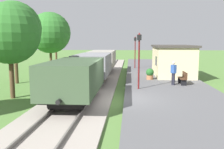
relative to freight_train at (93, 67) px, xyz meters
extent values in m
plane|color=#517A38|center=(2.40, -5.87, -1.40)|extent=(160.00, 160.00, 0.00)
cube|color=#565659|center=(5.60, -5.87, -1.27)|extent=(6.00, 60.00, 0.25)
cube|color=#9E9389|center=(0.00, -5.87, -1.34)|extent=(3.80, 60.00, 0.12)
cube|color=slate|center=(0.72, -5.87, -1.21)|extent=(0.07, 60.00, 0.14)
cube|color=slate|center=(-0.72, -5.87, -1.21)|extent=(0.07, 60.00, 0.14)
cube|color=#384C33|center=(0.00, -6.60, 0.18)|extent=(2.50, 5.60, 1.60)
cube|color=black|center=(0.00, -6.60, -0.47)|extent=(2.10, 5.15, 0.50)
cylinder|color=black|center=(0.00, -4.81, -0.72)|extent=(1.56, 0.84, 0.84)
cylinder|color=black|center=(0.00, -8.39, -0.72)|extent=(1.56, 0.84, 0.84)
cylinder|color=black|center=(0.00, -3.65, -0.47)|extent=(0.20, 0.30, 0.20)
cylinder|color=black|center=(0.00, -9.55, -0.47)|extent=(0.20, 0.30, 0.20)
cube|color=gray|center=(0.00, 0.00, 0.18)|extent=(2.50, 5.60, 1.60)
cube|color=black|center=(0.00, 0.00, -0.47)|extent=(2.10, 5.15, 0.50)
cylinder|color=black|center=(0.00, 1.79, -0.72)|extent=(1.56, 0.84, 0.84)
cylinder|color=black|center=(0.00, -1.79, -0.72)|extent=(1.56, 0.84, 0.84)
cylinder|color=black|center=(0.00, 2.95, -0.47)|extent=(0.20, 0.30, 0.20)
cylinder|color=black|center=(0.00, -2.95, -0.47)|extent=(0.20, 0.30, 0.20)
cube|color=gray|center=(0.00, 6.60, 0.18)|extent=(2.50, 5.60, 1.60)
cube|color=black|center=(0.00, 6.60, -0.47)|extent=(2.10, 5.15, 0.50)
cylinder|color=black|center=(0.00, 8.39, -0.72)|extent=(1.56, 0.84, 0.84)
cylinder|color=black|center=(0.00, 4.81, -0.72)|extent=(1.56, 0.84, 0.84)
cylinder|color=black|center=(0.00, 9.55, -0.47)|extent=(0.20, 0.30, 0.20)
cylinder|color=black|center=(0.00, 3.65, -0.47)|extent=(0.20, 0.30, 0.20)
cube|color=beige|center=(6.80, 3.60, 0.15)|extent=(3.20, 5.50, 2.60)
cube|color=#3D3833|center=(6.80, 3.60, 1.54)|extent=(3.50, 5.80, 0.18)
cube|color=black|center=(5.19, 2.50, 0.28)|extent=(0.03, 0.90, 0.80)
cube|color=#422819|center=(6.73, -1.04, -0.71)|extent=(0.42, 1.50, 0.04)
cube|color=#422819|center=(6.92, -1.04, -0.46)|extent=(0.04, 1.50, 0.45)
cube|color=black|center=(6.73, -1.64, -0.94)|extent=(0.38, 0.06, 0.42)
cube|color=black|center=(6.73, -0.44, -0.94)|extent=(0.38, 0.06, 0.42)
cube|color=#422819|center=(6.73, 8.86, -0.71)|extent=(0.42, 1.50, 0.04)
cube|color=#422819|center=(6.92, 8.86, -0.46)|extent=(0.04, 1.50, 0.45)
cube|color=black|center=(6.73, 8.26, -0.94)|extent=(0.38, 0.06, 0.42)
cube|color=black|center=(6.73, 9.46, -0.94)|extent=(0.38, 0.06, 0.42)
cylinder|color=black|center=(6.07, -1.48, -0.72)|extent=(0.15, 0.15, 0.86)
cylinder|color=black|center=(5.99, -1.34, -0.72)|extent=(0.15, 0.15, 0.86)
cube|color=#2D5199|center=(6.03, -1.41, 0.01)|extent=(0.39, 0.45, 0.60)
sphere|color=beige|center=(6.03, -1.41, 0.45)|extent=(0.22, 0.22, 0.22)
cylinder|color=#9E6642|center=(4.56, 1.08, -0.98)|extent=(0.56, 0.56, 0.34)
sphere|color=#235B23|center=(4.56, 1.08, -0.55)|extent=(0.64, 0.64, 0.64)
cylinder|color=#591414|center=(3.49, -3.05, 0.45)|extent=(0.11, 0.11, 3.20)
cube|color=black|center=(3.49, -3.05, 2.23)|extent=(0.28, 0.28, 0.36)
sphere|color=#F2E5BF|center=(3.49, -3.05, 2.23)|extent=(0.20, 0.20, 0.20)
cone|color=#591414|center=(3.49, -3.05, 2.47)|extent=(0.20, 0.20, 0.16)
cylinder|color=#591414|center=(3.49, 9.67, 0.45)|extent=(0.11, 0.11, 3.20)
cube|color=black|center=(3.49, 9.67, 2.23)|extent=(0.28, 0.28, 0.36)
sphere|color=#F2E5BF|center=(3.49, 9.67, 2.23)|extent=(0.20, 0.20, 0.20)
cone|color=#591414|center=(3.49, 9.67, 2.47)|extent=(0.20, 0.20, 0.16)
cylinder|color=#4C3823|center=(-4.08, -5.24, -0.15)|extent=(0.28, 0.28, 2.50)
sphere|color=#2D6B28|center=(-4.08, -5.24, 2.44)|extent=(3.56, 3.56, 3.56)
cylinder|color=#4C3823|center=(-6.20, -0.20, 0.01)|extent=(0.28, 0.28, 2.81)
sphere|color=#2D6B28|center=(-6.20, -0.20, 3.00)|extent=(4.23, 4.23, 4.23)
cylinder|color=#4C3823|center=(-6.09, 8.13, -0.10)|extent=(0.28, 0.28, 2.60)
sphere|color=#2D6B28|center=(-6.09, 8.13, 2.93)|extent=(4.59, 4.59, 4.59)
cylinder|color=#4C3823|center=(-7.30, 14.16, 0.03)|extent=(0.28, 0.28, 2.84)
sphere|color=#387A33|center=(-7.30, 14.16, 2.82)|extent=(3.67, 3.67, 3.67)
camera|label=1|loc=(2.90, -19.15, 2.00)|focal=39.32mm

